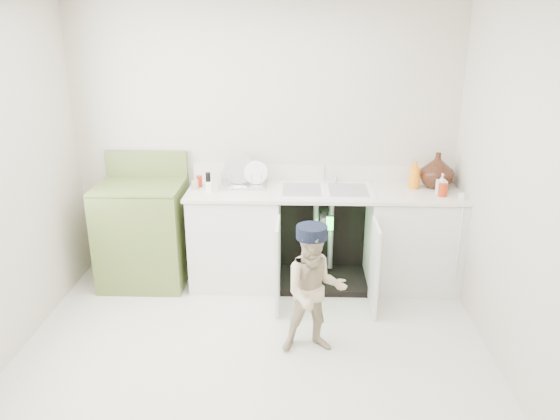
{
  "coord_description": "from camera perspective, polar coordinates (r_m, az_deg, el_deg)",
  "views": [
    {
      "loc": [
        0.32,
        -3.41,
        2.36
      ],
      "look_at": [
        0.17,
        0.7,
        0.89
      ],
      "focal_mm": 35.0,
      "sensor_mm": 36.0,
      "label": 1
    }
  ],
  "objects": [
    {
      "name": "avocado_stove",
      "position": [
        5.16,
        -14.07,
        -2.25
      ],
      "size": [
        0.76,
        0.65,
        1.18
      ],
      "color": "#5D7332",
      "rests_on": "ground"
    },
    {
      "name": "ground",
      "position": [
        4.16,
        -2.78,
        -14.94
      ],
      "size": [
        3.5,
        3.5,
        0.0
      ],
      "primitive_type": "plane",
      "color": "beige",
      "rests_on": "ground"
    },
    {
      "name": "counter_run",
      "position": [
        5.0,
        4.9,
        -2.6
      ],
      "size": [
        2.44,
        1.02,
        1.21
      ],
      "color": "white",
      "rests_on": "ground"
    },
    {
      "name": "repair_worker",
      "position": [
        3.98,
        3.63,
        -8.32
      ],
      "size": [
        0.51,
        0.98,
        0.98
      ],
      "rotation": [
        0.0,
        0.0,
        0.13
      ],
      "color": "#C5B28E",
      "rests_on": "ground"
    },
    {
      "name": "room_shell",
      "position": [
        3.6,
        -3.11,
        1.67
      ],
      "size": [
        6.0,
        5.5,
        1.26
      ],
      "color": "beige",
      "rests_on": "ground"
    }
  ]
}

